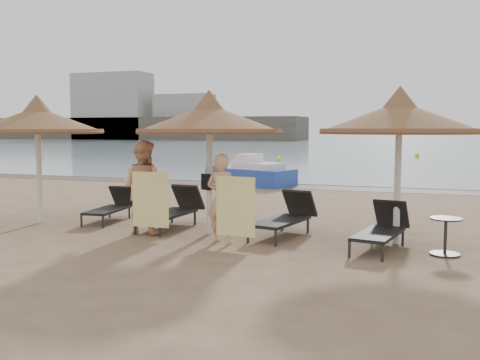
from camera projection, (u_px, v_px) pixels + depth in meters
The scene contains 21 objects.
ground at pixel (189, 236), 10.52m from camera, with size 160.00×160.00×0.00m, color #8B6E53.
sea at pixel (397, 141), 85.74m from camera, with size 200.00×140.00×0.03m, color #80939F.
wet_sand_strip at pixel (297, 186), 19.36m from camera, with size 200.00×1.60×0.01m, color brown.
far_shore at pixel (245, 123), 91.61m from camera, with size 150.00×54.80×12.00m.
palapa_left at pixel (37, 121), 11.68m from camera, with size 2.87×2.87×2.85m.
palapa_center at pixel (209, 120), 10.46m from camera, with size 2.88×2.88×2.86m.
palapa_right at pixel (399, 118), 9.59m from camera, with size 2.89×2.89×2.87m.
lounger_far_left at pixel (112, 206), 12.20m from camera, with size 0.71×1.73×0.75m.
lounger_near_left at pixel (174, 209), 11.40m from camera, with size 0.77×1.97×0.86m.
lounger_near_right at pixel (286, 216), 10.54m from camera, with size 1.00×1.99×0.85m.
lounger_far_right at pixel (382, 228), 9.39m from camera, with size 0.92×1.87×0.80m.
side_table at pixel (445, 238), 8.87m from camera, with size 0.52×0.52×0.63m.
person_left at pixel (143, 180), 10.67m from camera, with size 1.00×0.65×2.17m, color tan.
person_right at pixel (222, 191), 9.73m from camera, with size 0.88×0.57×1.92m, color tan.
towel_left at pixel (150, 200), 10.26m from camera, with size 0.77×0.04×1.07m.
towel_right at pixel (235, 207), 9.40m from camera, with size 0.76×0.10×1.06m.
bag_patterned at pixel (213, 175), 10.74m from camera, with size 0.29×0.10×0.36m.
bag_dark at pixel (206, 182), 10.43m from camera, with size 0.23×0.15×0.31m.
pedal_boat at pixel (258, 174), 19.65m from camera, with size 2.83×2.22×1.15m.
buoy_left at pixel (279, 159), 33.77m from camera, with size 0.32×0.32×0.32m, color yellow.
buoy_mid at pixel (417, 155), 38.02m from camera, with size 0.36×0.36×0.36m, color yellow.
Camera 1 is at (4.34, -9.47, 2.11)m, focal length 40.00 mm.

